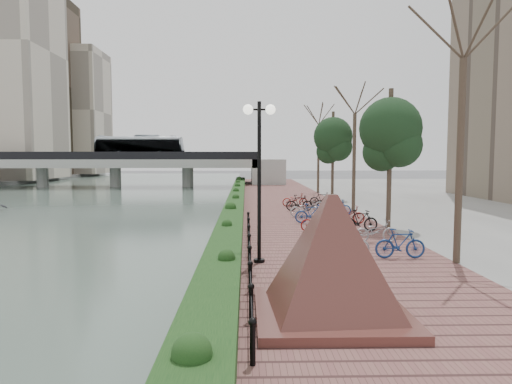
{
  "coord_description": "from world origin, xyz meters",
  "views": [
    {
      "loc": [
        1.3,
        -12.16,
        3.89
      ],
      "look_at": [
        1.82,
        11.77,
        2.0
      ],
      "focal_mm": 32.0,
      "sensor_mm": 36.0,
      "label": 1
    }
  ],
  "objects_px": {
    "granite_monument": "(331,255)",
    "lamppost": "(259,148)",
    "motorcycle": "(297,268)",
    "pedestrian": "(324,233)"
  },
  "relations": [
    {
      "from": "granite_monument",
      "to": "lamppost",
      "type": "relative_size",
      "value": 0.98
    },
    {
      "from": "granite_monument",
      "to": "lamppost",
      "type": "height_order",
      "value": "lamppost"
    },
    {
      "from": "motorcycle",
      "to": "pedestrian",
      "type": "height_order",
      "value": "pedestrian"
    },
    {
      "from": "granite_monument",
      "to": "motorcycle",
      "type": "xyz_separation_m",
      "value": [
        -0.45,
        2.37,
        -0.87
      ]
    },
    {
      "from": "motorcycle",
      "to": "pedestrian",
      "type": "distance_m",
      "value": 2.89
    },
    {
      "from": "motorcycle",
      "to": "granite_monument",
      "type": "bearing_deg",
      "value": -61.33
    },
    {
      "from": "lamppost",
      "to": "granite_monument",
      "type": "bearing_deg",
      "value": -74.66
    },
    {
      "from": "granite_monument",
      "to": "lamppost",
      "type": "distance_m",
      "value": 5.67
    },
    {
      "from": "lamppost",
      "to": "motorcycle",
      "type": "distance_m",
      "value": 4.23
    },
    {
      "from": "lamppost",
      "to": "motorcycle",
      "type": "height_order",
      "value": "lamppost"
    }
  ]
}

